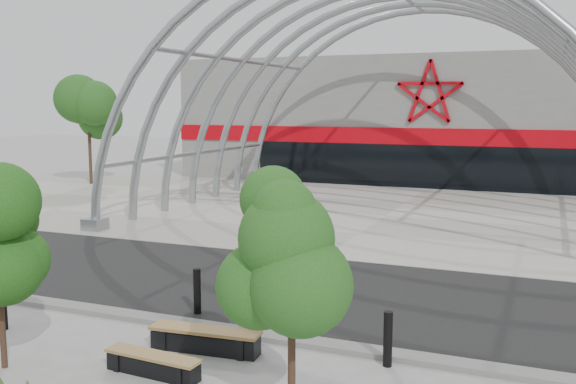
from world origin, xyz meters
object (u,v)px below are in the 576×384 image
street_tree_1 (292,248)px  bollard_2 (254,308)px  bench_1 (205,340)px  bench_0 (153,365)px

street_tree_1 → bollard_2: 4.71m
bench_1 → bollard_2: (0.30, 1.71, 0.20)m
bench_0 → bench_1: bench_1 is taller
bench_1 → bench_0: bearing=-103.6°
bench_0 → bollard_2: 3.16m
bench_0 → bench_1: (0.33, 1.38, 0.04)m
bench_0 → bench_1: bearing=76.4°
bench_1 → bollard_2: bearing=80.0°
street_tree_1 → bollard_2: street_tree_1 is taller
street_tree_1 → bench_1: size_ratio=1.61×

